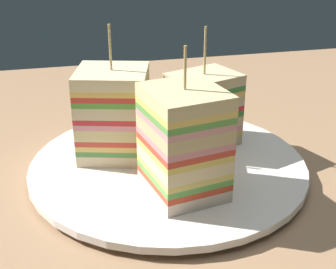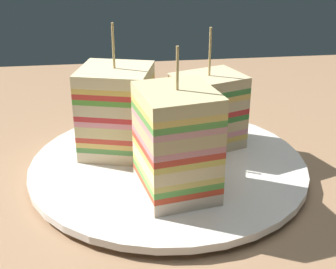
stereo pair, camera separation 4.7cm
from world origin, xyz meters
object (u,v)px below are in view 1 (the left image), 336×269
(sandwich_wedge_2, at_px, (203,110))
(chip_pile, at_px, (189,157))
(plate, at_px, (168,166))
(sandwich_wedge_1, at_px, (184,142))
(sandwich_wedge_0, at_px, (114,113))

(sandwich_wedge_2, xyz_separation_m, chip_pile, (0.03, 0.05, -0.03))
(plate, height_order, sandwich_wedge_1, sandwich_wedge_1)
(sandwich_wedge_0, distance_m, sandwich_wedge_2, 0.09)
(chip_pile, bearing_deg, sandwich_wedge_0, -34.08)
(sandwich_wedge_2, distance_m, chip_pile, 0.06)
(plate, relative_size, sandwich_wedge_2, 2.18)
(plate, bearing_deg, sandwich_wedge_0, -32.28)
(sandwich_wedge_1, bearing_deg, chip_pile, -32.96)
(plate, bearing_deg, chip_pile, 141.47)
(sandwich_wedge_2, bearing_deg, sandwich_wedge_0, -17.27)
(plate, distance_m, sandwich_wedge_1, 0.08)
(plate, xyz_separation_m, sandwich_wedge_2, (-0.05, -0.03, 0.04))
(sandwich_wedge_1, relative_size, chip_pile, 1.71)
(plate, distance_m, sandwich_wedge_0, 0.08)
(sandwich_wedge_0, height_order, chip_pile, sandwich_wedge_0)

